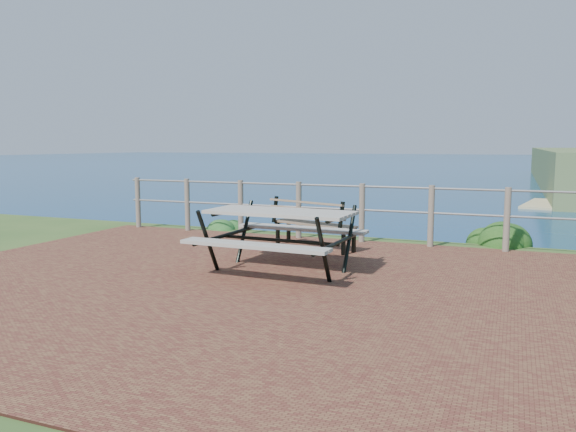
# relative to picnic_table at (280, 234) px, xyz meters

# --- Properties ---
(ground) EXTENTS (10.00, 7.00, 0.12)m
(ground) POSITION_rel_picnic_table_xyz_m (0.43, -0.77, -0.51)
(ground) COLOR brown
(ground) RESTS_ON ground
(ocean) EXTENTS (1200.00, 1200.00, 0.00)m
(ocean) POSITION_rel_picnic_table_xyz_m (0.43, 199.23, -0.51)
(ocean) COLOR #15577F
(ocean) RESTS_ON ground
(safety_railing) EXTENTS (9.40, 0.10, 1.00)m
(safety_railing) POSITION_rel_picnic_table_xyz_m (0.43, 2.58, 0.06)
(safety_railing) COLOR #6B5B4C
(safety_railing) RESTS_ON ground
(picnic_table) EXTENTS (1.93, 1.65, 0.80)m
(picnic_table) POSITION_rel_picnic_table_xyz_m (0.00, 0.00, 0.00)
(picnic_table) COLOR gray
(picnic_table) RESTS_ON ground
(park_bench) EXTENTS (1.48, 0.82, 0.82)m
(park_bench) POSITION_rel_picnic_table_xyz_m (-0.12, 1.70, 0.03)
(park_bench) COLOR brown
(park_bench) RESTS_ON ground
(shrub_lip_west) EXTENTS (0.71, 0.71, 0.43)m
(shrub_lip_west) POSITION_rel_picnic_table_xyz_m (-2.53, 3.15, -0.51)
(shrub_lip_west) COLOR #1F5423
(shrub_lip_west) RESTS_ON ground
(shrub_lip_east) EXTENTS (0.80, 0.80, 0.56)m
(shrub_lip_east) POSITION_rel_picnic_table_xyz_m (2.60, 3.32, -0.51)
(shrub_lip_east) COLOR #173F13
(shrub_lip_east) RESTS_ON ground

